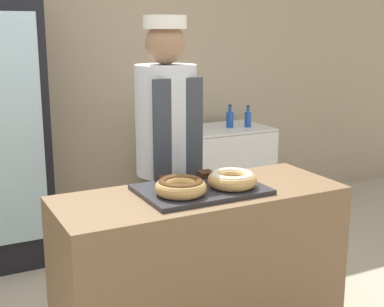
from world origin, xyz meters
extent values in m
cube|color=tan|center=(0.00, 2.13, 1.35)|extent=(8.00, 0.06, 2.70)
cube|color=brown|center=(0.00, 0.00, 0.45)|extent=(1.50, 0.58, 0.90)
cube|color=#2D2D33|center=(0.00, 0.00, 0.92)|extent=(0.63, 0.44, 0.02)
torus|color=tan|center=(-0.15, -0.07, 0.96)|extent=(0.25, 0.25, 0.07)
torus|color=brown|center=(-0.15, -0.07, 0.98)|extent=(0.23, 0.23, 0.05)
torus|color=tan|center=(0.15, -0.07, 0.96)|extent=(0.25, 0.25, 0.07)
torus|color=beige|center=(0.15, -0.07, 0.98)|extent=(0.23, 0.23, 0.05)
cube|color=#382111|center=(-0.11, 0.16, 0.94)|extent=(0.08, 0.08, 0.03)
cube|color=#382111|center=(0.11, 0.16, 0.94)|extent=(0.08, 0.08, 0.03)
cylinder|color=#4C4C51|center=(0.05, 0.53, 0.43)|extent=(0.26, 0.26, 0.87)
cylinder|color=silver|center=(0.05, 0.53, 1.19)|extent=(0.36, 0.36, 0.65)
cube|color=#383D47|center=(0.05, 0.36, 0.77)|extent=(0.31, 0.02, 1.36)
sphere|color=#936B4C|center=(0.05, 0.53, 1.63)|extent=(0.23, 0.23, 0.23)
cylinder|color=white|center=(0.05, 0.53, 1.75)|extent=(0.25, 0.25, 0.08)
cube|color=silver|center=(-0.76, 1.41, 1.03)|extent=(0.55, 0.02, 1.59)
cube|color=white|center=(1.03, 1.75, 0.43)|extent=(1.04, 0.57, 0.86)
cube|color=gray|center=(1.03, 1.75, 0.84)|extent=(1.04, 0.57, 0.01)
cylinder|color=#1E4CB2|center=(1.21, 1.72, 0.93)|extent=(0.06, 0.06, 0.14)
cylinder|color=#1E4CB2|center=(1.21, 1.72, 1.02)|extent=(0.03, 0.03, 0.05)
cylinder|color=black|center=(1.21, 1.72, 1.06)|extent=(0.03, 0.03, 0.01)
cylinder|color=#99661E|center=(0.64, 1.94, 0.95)|extent=(0.07, 0.07, 0.18)
cylinder|color=#99661E|center=(0.64, 1.94, 1.07)|extent=(0.03, 0.03, 0.07)
cylinder|color=black|center=(0.64, 1.94, 1.12)|extent=(0.03, 0.03, 0.01)
cylinder|color=#1E4CB2|center=(1.36, 1.67, 0.92)|extent=(0.06, 0.06, 0.13)
cylinder|color=#1E4CB2|center=(1.36, 1.67, 1.01)|extent=(0.03, 0.03, 0.05)
cylinder|color=black|center=(1.36, 1.67, 1.04)|extent=(0.03, 0.03, 0.01)
cylinder|color=#2D8C38|center=(0.78, 1.62, 0.94)|extent=(0.06, 0.06, 0.17)
cylinder|color=#2D8C38|center=(0.78, 1.62, 1.06)|extent=(0.03, 0.03, 0.07)
cylinder|color=black|center=(0.78, 1.62, 1.10)|extent=(0.03, 0.03, 0.01)
camera|label=1|loc=(-1.23, -2.30, 1.72)|focal=50.00mm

